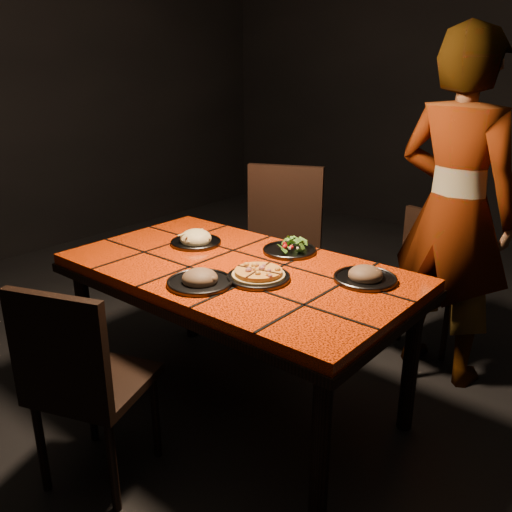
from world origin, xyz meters
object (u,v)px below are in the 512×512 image
Objects in this scene: dining_table at (237,282)px; chair_near at (80,377)px; diner at (454,212)px; plate_pizza at (258,276)px; chair_far_right at (419,277)px; chair_far_left at (280,241)px; plate_pasta at (196,240)px.

chair_near is (-0.09, -0.79, -0.16)m from dining_table.
diner is 6.58× the size of plate_pizza.
chair_far_left is at bearing -151.32° from chair_far_right.
chair_far_right is at bearing -9.38° from diner.
plate_pizza is (-0.44, -1.05, -0.14)m from diner.
chair_far_left is 0.85m from chair_far_right.
diner reaches higher than chair_near.
chair_far_right is at bearing -127.11° from chair_near.
chair_far_right is 0.47× the size of diner.
dining_table is 0.88m from chair_far_left.
plate_pizza is 1.06× the size of plate_pasta.
chair_far_right is 3.27× the size of plate_pasta.
diner is (0.17, -0.06, 0.42)m from chair_far_right.
diner is at bearing -132.44° from chair_near.
chair_near reaches higher than plate_pasta.
plate_pasta is (-0.02, -0.70, 0.18)m from chair_far_left.
chair_far_left is at bearing 19.78° from diner.
chair_near is 1.91m from chair_far_right.
diner is at bearing -6.38° from chair_far_right.
plate_pasta is at bearing 50.81° from diner.
plate_pizza is at bearing -19.02° from dining_table.
chair_far_left is 1.03m from plate_pizza.
diner reaches higher than chair_far_right.
dining_table is at bearing 67.12° from diner.
diner reaches higher than dining_table.
chair_far_left is at bearing 114.16° from dining_table.
plate_pasta is (-0.82, -0.94, 0.29)m from chair_far_right.
plate_pizza reaches higher than dining_table.
chair_far_left is at bearing -101.16° from chair_near.
diner reaches higher than plate_pizza.
plate_pasta is at bearing -93.16° from chair_near.
diner is 6.98× the size of plate_pasta.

